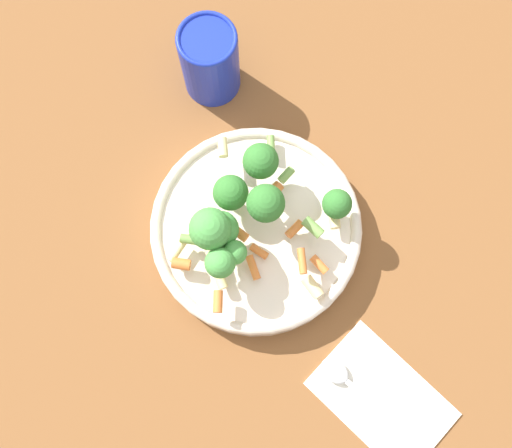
{
  "coord_description": "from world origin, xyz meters",
  "views": [
    {
      "loc": [
        0.06,
        0.16,
        0.75
      ],
      "look_at": [
        0.0,
        0.0,
        0.05
      ],
      "focal_mm": 42.0,
      "sensor_mm": 36.0,
      "label": 1
    }
  ],
  "objects": [
    {
      "name": "ground_plane",
      "position": [
        0.0,
        0.0,
        0.0
      ],
      "size": [
        3.0,
        3.0,
        0.0
      ],
      "primitive_type": "plane",
      "color": "brown"
    },
    {
      "name": "bowl",
      "position": [
        0.0,
        0.0,
        0.02
      ],
      "size": [
        0.26,
        0.26,
        0.04
      ],
      "color": "beige",
      "rests_on": "ground_plane"
    },
    {
      "name": "napkin",
      "position": [
        -0.07,
        0.24,
        0.0
      ],
      "size": [
        0.17,
        0.19,
        0.01
      ],
      "color": "white",
      "rests_on": "ground_plane"
    },
    {
      "name": "spoon",
      "position": [
        -0.05,
        0.23,
        0.01
      ],
      "size": [
        0.11,
        0.18,
        0.01
      ],
      "rotation": [
        0.0,
        0.0,
        11.52
      ],
      "color": "silver",
      "rests_on": "napkin"
    },
    {
      "name": "cup",
      "position": [
        -0.02,
        -0.22,
        0.06
      ],
      "size": [
        0.07,
        0.07,
        0.11
      ],
      "color": "#192DAD",
      "rests_on": "ground_plane"
    },
    {
      "name": "pasta_salad",
      "position": [
        0.01,
        -0.01,
        0.09
      ],
      "size": [
        0.23,
        0.22,
        0.09
      ],
      "color": "#8CB766",
      "rests_on": "bowl"
    }
  ]
}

